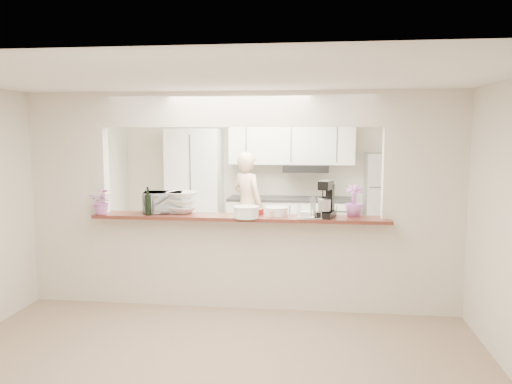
% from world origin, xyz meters
% --- Properties ---
extents(floor, '(6.00, 6.00, 0.00)m').
position_xyz_m(floor, '(0.00, 0.00, 0.00)').
color(floor, '#9E836B').
rests_on(floor, ground).
extents(tile_overlay, '(5.00, 2.90, 0.01)m').
position_xyz_m(tile_overlay, '(0.00, 1.55, 0.01)').
color(tile_overlay, beige).
rests_on(tile_overlay, floor).
extents(partition, '(5.00, 0.15, 2.50)m').
position_xyz_m(partition, '(0.00, 0.00, 1.48)').
color(partition, beige).
rests_on(partition, floor).
extents(bar_counter, '(3.40, 0.38, 1.09)m').
position_xyz_m(bar_counter, '(0.00, -0.00, 0.58)').
color(bar_counter, beige).
rests_on(bar_counter, floor).
extents(kitchen_cabinets, '(3.15, 0.62, 2.25)m').
position_xyz_m(kitchen_cabinets, '(-0.19, 2.72, 0.97)').
color(kitchen_cabinets, silver).
rests_on(kitchen_cabinets, floor).
extents(refrigerator, '(0.75, 0.70, 1.70)m').
position_xyz_m(refrigerator, '(2.05, 2.65, 0.85)').
color(refrigerator, '#ABABB0').
rests_on(refrigerator, floor).
extents(flower_left, '(0.28, 0.25, 0.30)m').
position_xyz_m(flower_left, '(-1.60, -0.15, 1.24)').
color(flower_left, '#D671BE').
rests_on(flower_left, bar_counter).
extents(wine_bottle_a, '(0.07, 0.07, 0.33)m').
position_xyz_m(wine_bottle_a, '(-1.05, -0.15, 1.22)').
color(wine_bottle_a, black).
rests_on(wine_bottle_a, bar_counter).
extents(wine_bottle_b, '(0.06, 0.06, 0.31)m').
position_xyz_m(wine_bottle_b, '(-1.05, -0.14, 1.21)').
color(wine_bottle_b, black).
rests_on(wine_bottle_b, bar_counter).
extents(toaster_oven, '(0.50, 0.39, 0.25)m').
position_xyz_m(toaster_oven, '(-0.93, 0.05, 1.21)').
color(toaster_oven, '#B7B8BD').
rests_on(toaster_oven, bar_counter).
extents(serving_bowls, '(0.41, 0.41, 0.25)m').
position_xyz_m(serving_bowls, '(-0.70, 0.05, 1.21)').
color(serving_bowls, white).
rests_on(serving_bowls, bar_counter).
extents(plate_stack_a, '(0.28, 0.28, 0.13)m').
position_xyz_m(plate_stack_a, '(0.10, -0.19, 1.16)').
color(plate_stack_a, white).
rests_on(plate_stack_a, bar_counter).
extents(plate_stack_b, '(0.27, 0.27, 0.09)m').
position_xyz_m(plate_stack_b, '(0.42, 0.03, 1.14)').
color(plate_stack_b, white).
rests_on(plate_stack_b, bar_counter).
extents(red_bowl, '(0.14, 0.14, 0.06)m').
position_xyz_m(red_bowl, '(0.20, 0.08, 1.12)').
color(red_bowl, maroon).
rests_on(red_bowl, bar_counter).
extents(tan_bowl, '(0.14, 0.14, 0.07)m').
position_xyz_m(tan_bowl, '(0.40, -0.03, 1.12)').
color(tan_bowl, tan).
rests_on(tan_bowl, bar_counter).
extents(utensil_caddy, '(0.29, 0.21, 0.24)m').
position_xyz_m(utensil_caddy, '(0.80, -0.15, 1.19)').
color(utensil_caddy, silver).
rests_on(utensil_caddy, bar_counter).
extents(stand_mixer, '(0.25, 0.32, 0.42)m').
position_xyz_m(stand_mixer, '(0.99, -0.04, 1.28)').
color(stand_mixer, black).
rests_on(stand_mixer, bar_counter).
extents(flower_right, '(0.21, 0.21, 0.36)m').
position_xyz_m(flower_right, '(1.30, 0.05, 1.27)').
color(flower_right, '#CE6FCA').
rests_on(flower_right, bar_counter).
extents(person, '(0.74, 0.72, 1.72)m').
position_xyz_m(person, '(-0.23, 2.30, 0.86)').
color(person, tan).
rests_on(person, floor).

